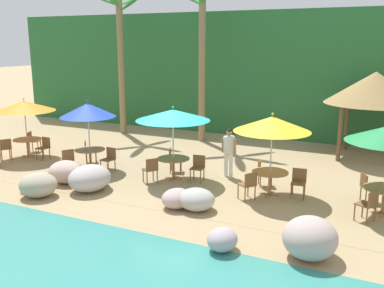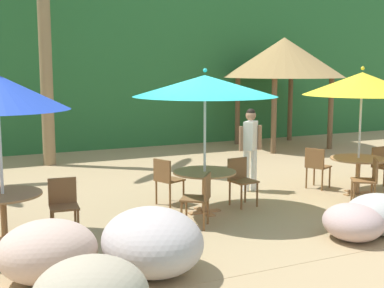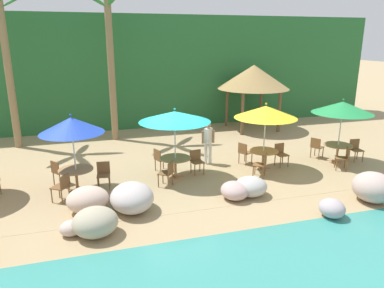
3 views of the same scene
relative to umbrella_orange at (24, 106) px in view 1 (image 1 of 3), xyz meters
The scene contains 31 objects.
ground_plane 7.06m from the umbrella_orange, ahead, with size 120.00×120.00×0.00m, color tan.
terrace_deck 7.06m from the umbrella_orange, ahead, with size 18.00×5.20×0.01m.
foliage_backdrop 11.15m from the umbrella_orange, 52.65° to the left, with size 28.00×2.40×6.00m.
rock_seawall 6.28m from the umbrella_orange, 28.72° to the right, with size 17.44×3.29×0.96m.
umbrella_orange is the anchor object (origin of this frame).
dining_table_orange 1.47m from the umbrella_orange, 90.00° to the left, with size 1.10×1.10×0.74m.
chair_orange_seaward 1.78m from the umbrella_orange, ahead, with size 0.44×0.45×0.87m.
chair_orange_inland 1.78m from the umbrella_orange, 122.26° to the left, with size 0.57×0.57×0.87m.
chair_orange_left 1.78m from the umbrella_orange, 115.75° to the right, with size 0.58×0.58×0.87m.
umbrella_blue 3.39m from the umbrella_orange, ahead, with size 2.00×2.00×2.54m.
dining_table_blue 3.69m from the umbrella_orange, ahead, with size 1.10×1.10×0.74m.
chair_blue_seaward 4.52m from the umbrella_orange, ahead, with size 0.46×0.47×0.87m.
chair_blue_inland 3.22m from the umbrella_orange, ahead, with size 0.59×0.59×0.87m.
chair_blue_left 3.51m from the umbrella_orange, 19.01° to the right, with size 0.59×0.59×0.87m.
umbrella_teal 6.72m from the umbrella_orange, ahead, with size 2.47×2.47×2.51m.
dining_table_teal 6.87m from the umbrella_orange, ahead, with size 1.10×1.10×0.74m.
chair_teal_seaward 7.71m from the umbrella_orange, ahead, with size 0.46×0.47×0.87m.
chair_teal_inland 6.54m from the umbrella_orange, ahead, with size 0.55×0.55×0.87m.
chair_teal_left 6.51m from the umbrella_orange, ahead, with size 0.59×0.59×0.87m.
umbrella_yellow 10.09m from the umbrella_orange, ahead, with size 2.29×2.29×2.54m.
dining_table_yellow 10.19m from the umbrella_orange, ahead, with size 1.10×1.10×0.74m.
chair_yellow_seaward 11.03m from the umbrella_orange, ahead, with size 0.46×0.47×0.87m.
chair_yellow_inland 9.78m from the umbrella_orange, ahead, with size 0.57×0.56×0.87m.
chair_yellow_left 9.83m from the umbrella_orange, ahead, with size 0.59×0.59×0.87m.
dining_table_green 13.36m from the umbrella_orange, ahead, with size 1.10×1.10×0.74m.
chair_green_inland 12.90m from the umbrella_orange, ahead, with size 0.57×0.57×0.87m.
chair_green_left 13.09m from the umbrella_orange, ahead, with size 0.58×0.57×0.87m.
palm_tree_nearest 6.21m from the umbrella_orange, 82.43° to the left, with size 3.26×3.57×7.01m.
palm_tree_second 8.13m from the umbrella_orange, 48.29° to the left, with size 3.60×3.51×7.11m.
palapa_hut 13.80m from the umbrella_orange, 25.05° to the left, with size 3.82×3.82×3.44m.
waiter_in_white 8.43m from the umbrella_orange, ahead, with size 0.52×0.37×1.70m.
Camera 1 is at (6.66, -12.40, 4.57)m, focal length 40.76 mm.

